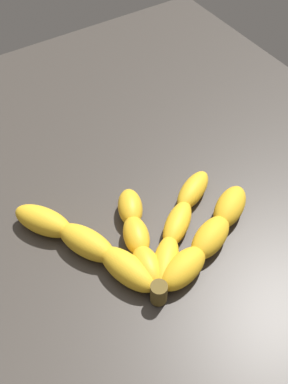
% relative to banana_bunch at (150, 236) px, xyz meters
% --- Properties ---
extents(ground_plane, '(0.95, 0.80, 0.03)m').
position_rel_banana_bunch_xyz_m(ground_plane, '(-0.03, 0.02, -0.03)').
color(ground_plane, '#38332D').
extents(banana_bunch, '(0.22, 0.30, 0.04)m').
position_rel_banana_bunch_xyz_m(banana_bunch, '(0.00, 0.00, 0.00)').
color(banana_bunch, gold).
rests_on(banana_bunch, ground_plane).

